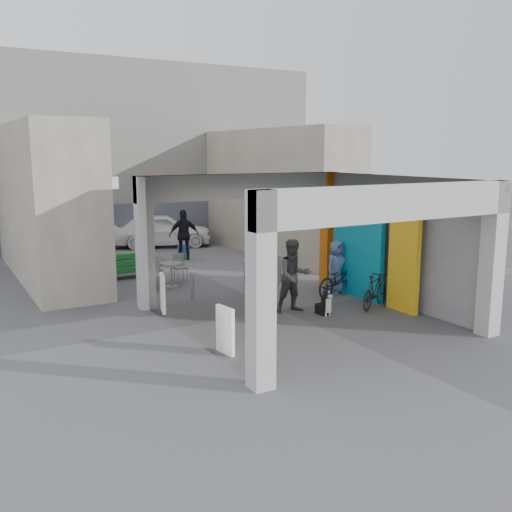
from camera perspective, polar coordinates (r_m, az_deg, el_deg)
ground at (r=15.06m, az=2.62°, el=-5.48°), size 90.00×90.00×0.00m
arcade_canopy at (r=14.23m, az=6.31°, el=3.00°), size 6.40×6.45×6.40m
far_building at (r=27.33m, az=-13.52°, el=9.86°), size 18.00×4.08×8.00m
plaza_bldg_left at (r=20.04m, az=-20.40°, el=5.13°), size 2.00×9.00×5.00m
plaza_bldg_right at (r=23.29m, az=2.09°, el=6.42°), size 2.00×9.00×5.00m
bollard_left at (r=16.12m, az=-6.40°, el=-2.97°), size 0.09×0.09×0.81m
bollard_center at (r=16.90m, az=-1.08°, el=-2.01°), size 0.09×0.09×0.97m
bollard_right at (r=17.79m, az=2.36°, el=-1.39°), size 0.09×0.09×0.96m
advert_board_near at (r=11.84m, az=-3.08°, el=-7.39°), size 0.17×0.56×1.00m
advert_board_far at (r=15.01m, az=-9.30°, el=-3.67°), size 0.22×0.55×1.00m
cafe_set at (r=18.01m, az=-9.10°, el=-1.91°), size 1.48×1.20×0.90m
produce_stand at (r=19.31m, az=-13.02°, el=-1.22°), size 1.21×0.66×0.80m
crate_stack at (r=22.24m, az=-7.23°, el=0.39°), size 0.55×0.50×0.56m
border_collie at (r=14.71m, az=6.91°, el=-4.81°), size 0.26×0.50×0.70m
man_with_dog at (r=13.84m, az=1.28°, el=-3.37°), size 0.72×0.68×1.65m
man_back_turned at (r=14.78m, az=3.81°, el=-1.99°), size 1.02×0.85×1.91m
man_elderly at (r=16.93m, az=8.02°, el=-1.07°), size 0.86×0.67×1.56m
man_crates at (r=22.02m, az=-7.20°, el=2.11°), size 1.22×0.79×1.94m
bicycle_front at (r=16.67m, az=8.30°, el=-2.30°), size 1.94×1.08×0.96m
bicycle_rear at (r=15.55m, az=11.76°, el=-3.44°), size 1.55×1.07×0.92m
white_van at (r=25.33m, az=-9.42°, el=2.60°), size 4.64×3.00×1.47m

